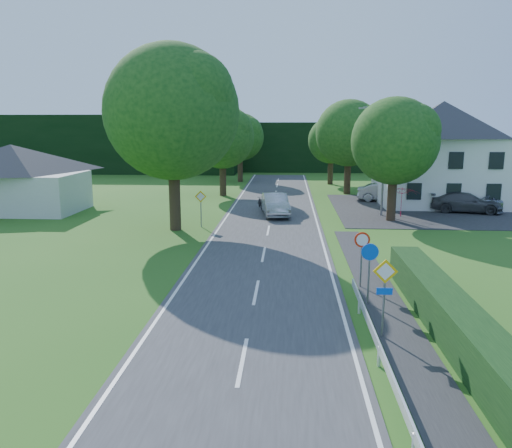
# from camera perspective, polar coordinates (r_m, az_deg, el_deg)

# --- Properties ---
(road) EXTENTS (7.00, 80.00, 0.04)m
(road) POSITION_cam_1_polar(r_m,az_deg,el_deg) (28.00, 1.07, -2.48)
(road) COLOR #363638
(road) RESTS_ON ground
(parking_pad) EXTENTS (14.00, 16.00, 0.04)m
(parking_pad) POSITION_cam_1_polar(r_m,az_deg,el_deg) (42.11, 18.48, 1.60)
(parking_pad) COLOR #232325
(parking_pad) RESTS_ON ground
(line_edge_left) EXTENTS (0.12, 80.00, 0.01)m
(line_edge_left) POSITION_cam_1_polar(r_m,az_deg,el_deg) (28.33, -5.51, -2.31)
(line_edge_left) COLOR white
(line_edge_left) RESTS_ON road
(line_edge_right) EXTENTS (0.12, 80.00, 0.01)m
(line_edge_right) POSITION_cam_1_polar(r_m,az_deg,el_deg) (28.04, 7.73, -2.51)
(line_edge_right) COLOR white
(line_edge_right) RESTS_ON road
(line_centre) EXTENTS (0.12, 80.00, 0.01)m
(line_centre) POSITION_cam_1_polar(r_m,az_deg,el_deg) (28.00, 1.07, -2.43)
(line_centre) COLOR white
(line_centre) RESTS_ON road
(tree_main) EXTENTS (9.40, 9.40, 11.64)m
(tree_main) POSITION_cam_1_polar(r_m,az_deg,el_deg) (32.01, -9.49, 9.60)
(tree_main) COLOR #154414
(tree_main) RESTS_ON ground
(tree_left_far) EXTENTS (7.00, 7.00, 8.58)m
(tree_left_far) POSITION_cam_1_polar(r_m,az_deg,el_deg) (47.64, -3.85, 8.38)
(tree_left_far) COLOR #154414
(tree_left_far) RESTS_ON ground
(tree_right_far) EXTENTS (7.40, 7.40, 9.09)m
(tree_right_far) POSITION_cam_1_polar(r_m,az_deg,el_deg) (49.55, 10.52, 8.63)
(tree_right_far) COLOR #154414
(tree_right_far) RESTS_ON ground
(tree_left_back) EXTENTS (6.60, 6.60, 8.07)m
(tree_left_back) POSITION_cam_1_polar(r_m,az_deg,el_deg) (59.51, -1.83, 8.73)
(tree_left_back) COLOR #154414
(tree_left_back) RESTS_ON ground
(tree_right_back) EXTENTS (6.20, 6.20, 7.56)m
(tree_right_back) POSITION_cam_1_polar(r_m,az_deg,el_deg) (57.44, 8.57, 8.27)
(tree_right_back) COLOR #154414
(tree_right_back) RESTS_ON ground
(tree_right_mid) EXTENTS (7.00, 7.00, 8.58)m
(tree_right_mid) POSITION_cam_1_polar(r_m,az_deg,el_deg) (35.99, 15.47, 7.07)
(tree_right_mid) COLOR #154414
(tree_right_mid) RESTS_ON ground
(treeline_left) EXTENTS (44.00, 6.00, 8.00)m
(treeline_left) POSITION_cam_1_polar(r_m,az_deg,el_deg) (75.15, -19.40, 8.61)
(treeline_left) COLOR black
(treeline_left) RESTS_ON ground
(treeline_right) EXTENTS (30.00, 5.00, 7.00)m
(treeline_right) POSITION_cam_1_polar(r_m,az_deg,el_deg) (73.55, 9.11, 8.67)
(treeline_right) COLOR black
(treeline_right) RESTS_ON ground
(bungalow_left) EXTENTS (11.00, 6.50, 5.20)m
(bungalow_left) POSITION_cam_1_polar(r_m,az_deg,el_deg) (43.00, -26.00, 4.85)
(bungalow_left) COLOR silver
(bungalow_left) RESTS_ON ground
(house_white) EXTENTS (10.60, 8.40, 8.60)m
(house_white) POSITION_cam_1_polar(r_m,az_deg,el_deg) (45.07, 20.36, 7.70)
(house_white) COLOR white
(house_white) RESTS_ON ground
(streetlight) EXTENTS (2.03, 0.18, 8.00)m
(streetlight) POSITION_cam_1_polar(r_m,az_deg,el_deg) (37.85, 14.23, 7.59)
(streetlight) COLOR slate
(streetlight) RESTS_ON ground
(sign_priority_right) EXTENTS (0.78, 0.09, 2.59)m
(sign_priority_right) POSITION_cam_1_polar(r_m,az_deg,el_deg) (16.21, 14.50, -6.62)
(sign_priority_right) COLOR slate
(sign_priority_right) RESTS_ON ground
(sign_roundabout) EXTENTS (0.64, 0.08, 2.37)m
(sign_roundabout) POSITION_cam_1_polar(r_m,az_deg,el_deg) (19.07, 12.84, -4.22)
(sign_roundabout) COLOR slate
(sign_roundabout) RESTS_ON ground
(sign_speed_limit) EXTENTS (0.64, 0.11, 2.37)m
(sign_speed_limit) POSITION_cam_1_polar(r_m,az_deg,el_deg) (20.96, 12.01, -2.52)
(sign_speed_limit) COLOR slate
(sign_speed_limit) RESTS_ON ground
(sign_priority_left) EXTENTS (0.78, 0.09, 2.44)m
(sign_priority_left) POSITION_cam_1_polar(r_m,az_deg,el_deg) (33.03, -6.34, 2.58)
(sign_priority_left) COLOR slate
(sign_priority_left) RESTS_ON ground
(moving_car) EXTENTS (2.39, 5.15, 1.63)m
(moving_car) POSITION_cam_1_polar(r_m,az_deg,el_deg) (37.10, 2.23, 2.25)
(moving_car) COLOR #ABABAF
(moving_car) RESTS_ON road
(motorcycle) EXTENTS (1.04, 2.02, 1.01)m
(motorcycle) POSITION_cam_1_polar(r_m,az_deg,el_deg) (40.22, 0.51, 2.51)
(motorcycle) COLOR black
(motorcycle) RESTS_ON road
(parked_car_silver_a) EXTENTS (5.08, 2.54, 1.60)m
(parked_car_silver_a) POSITION_cam_1_polar(r_m,az_deg,el_deg) (45.36, 14.59, 3.52)
(parked_car_silver_a) COLOR #9FA0A4
(parked_car_silver_a) RESTS_ON parking_pad
(parked_car_grey) EXTENTS (5.60, 3.30, 1.52)m
(parked_car_grey) POSITION_cam_1_polar(r_m,az_deg,el_deg) (41.75, 22.86, 2.30)
(parked_car_grey) COLOR #45464A
(parked_car_grey) RESTS_ON parking_pad
(parked_car_silver_b) EXTENTS (5.60, 4.53, 1.42)m
(parked_car_silver_b) POSITION_cam_1_polar(r_m,az_deg,el_deg) (43.77, 25.47, 2.40)
(parked_car_silver_b) COLOR #9C9CA3
(parked_car_silver_b) RESTS_ON parking_pad
(parasol) EXTENTS (2.90, 2.94, 2.19)m
(parasol) POSITION_cam_1_polar(r_m,az_deg,el_deg) (38.00, 16.32, 2.44)
(parasol) COLOR #B40E2E
(parasol) RESTS_ON parking_pad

